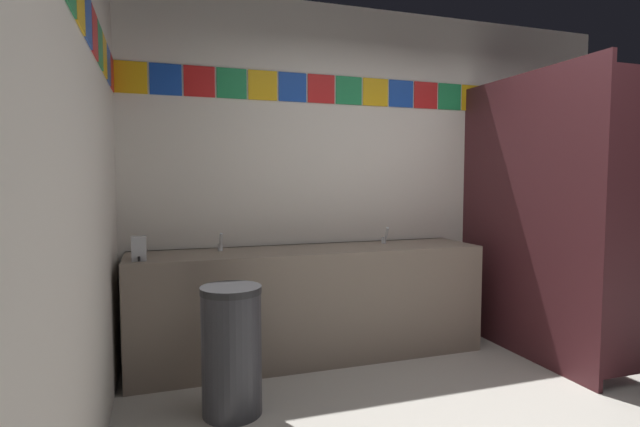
# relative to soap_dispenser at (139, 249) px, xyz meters

# --- Properties ---
(wall_back) EXTENTS (4.30, 0.09, 2.77)m
(wall_back) POSITION_rel_soap_dispenser_xyz_m (1.99, 0.50, 0.47)
(wall_back) COLOR silver
(wall_back) RESTS_ON ground_plane
(wall_side) EXTENTS (0.09, 3.56, 2.77)m
(wall_side) POSITION_rel_soap_dispenser_xyz_m (-0.20, -1.32, 0.47)
(wall_side) COLOR silver
(wall_side) RESTS_ON ground_plane
(vanity_counter) EXTENTS (2.65, 0.58, 0.84)m
(vanity_counter) POSITION_rel_soap_dispenser_xyz_m (1.21, 0.17, -0.49)
(vanity_counter) COLOR gray
(vanity_counter) RESTS_ON ground_plane
(faucet_left) EXTENTS (0.04, 0.10, 0.14)m
(faucet_left) POSITION_rel_soap_dispenser_xyz_m (0.55, 0.26, -0.03)
(faucet_left) COLOR silver
(faucet_left) RESTS_ON vanity_counter
(faucet_right) EXTENTS (0.04, 0.10, 0.14)m
(faucet_right) POSITION_rel_soap_dispenser_xyz_m (1.87, 0.26, -0.03)
(faucet_right) COLOR silver
(faucet_right) RESTS_ON vanity_counter
(soap_dispenser) EXTENTS (0.09, 0.09, 0.16)m
(soap_dispenser) POSITION_rel_soap_dispenser_xyz_m (0.00, 0.00, 0.00)
(soap_dispenser) COLOR #B7BABF
(soap_dispenser) RESTS_ON vanity_counter
(stall_divider) EXTENTS (0.92, 1.49, 2.16)m
(stall_divider) POSITION_rel_soap_dispenser_xyz_m (2.93, -0.54, 0.16)
(stall_divider) COLOR #471E23
(stall_divider) RESTS_ON ground_plane
(toilet) EXTENTS (0.39, 0.49, 0.74)m
(toilet) POSITION_rel_soap_dispenser_xyz_m (3.32, -0.03, -0.61)
(toilet) COLOR white
(toilet) RESTS_ON ground_plane
(trash_bin) EXTENTS (0.35, 0.35, 0.75)m
(trash_bin) POSITION_rel_soap_dispenser_xyz_m (0.51, -0.55, -0.54)
(trash_bin) COLOR #333338
(trash_bin) RESTS_ON ground_plane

